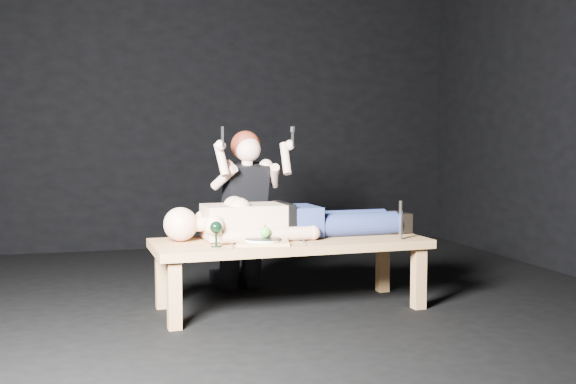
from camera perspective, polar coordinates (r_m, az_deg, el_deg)
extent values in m
plane|color=black|center=(4.68, -1.02, -9.07)|extent=(5.00, 5.00, 0.00)
plane|color=black|center=(7.01, -6.17, 7.73)|extent=(5.00, 0.00, 5.00)
cube|color=#B27E4D|center=(4.45, 0.17, -6.80)|extent=(1.77, 0.74, 0.45)
cube|color=tan|center=(4.21, -2.15, -4.21)|extent=(0.35, 0.28, 0.02)
cylinder|color=white|center=(4.21, -2.15, -3.98)|extent=(0.24, 0.24, 0.02)
sphere|color=#47982D|center=(4.22, -1.90, -3.37)|extent=(0.07, 0.07, 0.07)
cube|color=#B2B2B7|center=(4.11, -4.72, -4.52)|extent=(0.05, 0.18, 0.01)
cube|color=#B2B2B7|center=(4.24, 1.36, -4.23)|extent=(0.06, 0.18, 0.01)
cube|color=#B2B2B7|center=(4.29, 1.15, -4.13)|extent=(0.14, 0.15, 0.01)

